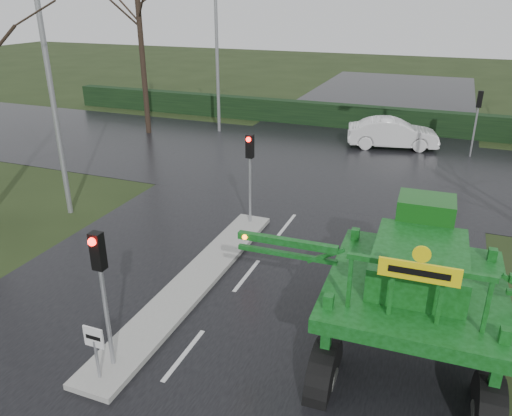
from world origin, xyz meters
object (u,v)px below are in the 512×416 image
(traffic_signal_near, at_px, (100,272))
(street_light_left_near, at_px, (53,58))
(white_sedan, at_px, (391,148))
(traffic_signal_mid, at_px, (250,160))
(street_light_left_far, at_px, (221,33))
(crop_sprayer, at_px, (331,290))
(traffic_signal_far, at_px, (478,109))
(keep_left_sign, at_px, (95,345))

(traffic_signal_near, xyz_separation_m, street_light_left_near, (-6.89, 7.01, 3.40))
(street_light_left_near, xyz_separation_m, white_sedan, (10.49, 14.20, -5.99))
(traffic_signal_mid, relative_size, street_light_left_near, 0.35)
(street_light_left_far, xyz_separation_m, crop_sprayer, (11.54, -19.35, -3.75))
(traffic_signal_far, xyz_separation_m, white_sedan, (-4.21, 0.20, -2.59))
(traffic_signal_mid, xyz_separation_m, white_sedan, (3.59, 12.71, -2.59))
(traffic_signal_near, xyz_separation_m, street_light_left_far, (-6.89, 21.01, 3.40))
(keep_left_sign, bearing_deg, traffic_signal_far, 70.07)
(traffic_signal_far, bearing_deg, street_light_left_far, 0.03)
(traffic_signal_mid, distance_m, street_light_left_near, 7.83)
(crop_sprayer, bearing_deg, keep_left_sign, -156.80)
(traffic_signal_near, height_order, street_light_left_near, street_light_left_near)
(street_light_left_near, xyz_separation_m, crop_sprayer, (11.54, -5.35, -3.75))
(keep_left_sign, relative_size, crop_sprayer, 0.16)
(traffic_signal_mid, relative_size, traffic_signal_far, 1.00)
(keep_left_sign, distance_m, traffic_signal_mid, 9.12)
(street_light_left_near, height_order, crop_sprayer, street_light_left_near)
(street_light_left_near, distance_m, crop_sprayer, 13.26)
(keep_left_sign, height_order, traffic_signal_mid, traffic_signal_mid)
(keep_left_sign, relative_size, traffic_signal_near, 0.38)
(keep_left_sign, height_order, white_sedan, keep_left_sign)
(keep_left_sign, height_order, traffic_signal_near, traffic_signal_near)
(traffic_signal_near, bearing_deg, street_light_left_far, 108.17)
(keep_left_sign, bearing_deg, traffic_signal_mid, 90.00)
(keep_left_sign, bearing_deg, street_light_left_far, 107.78)
(traffic_signal_mid, height_order, street_light_left_far, street_light_left_far)
(street_light_left_far, bearing_deg, crop_sprayer, -59.20)
(crop_sprayer, bearing_deg, traffic_signal_far, 79.14)
(keep_left_sign, distance_m, traffic_signal_near, 1.61)
(keep_left_sign, height_order, traffic_signal_far, traffic_signal_far)
(street_light_left_near, bearing_deg, traffic_signal_far, 43.63)
(traffic_signal_mid, bearing_deg, street_light_left_near, -167.79)
(traffic_signal_near, relative_size, street_light_left_far, 0.35)
(white_sedan, bearing_deg, street_light_left_near, 131.46)
(keep_left_sign, xyz_separation_m, street_light_left_near, (-6.89, 7.50, 4.93))
(street_light_left_near, relative_size, white_sedan, 2.00)
(traffic_signal_near, height_order, traffic_signal_far, same)
(street_light_left_near, bearing_deg, street_light_left_far, 90.00)
(traffic_signal_mid, xyz_separation_m, crop_sprayer, (4.64, -6.85, -0.35))
(traffic_signal_mid, relative_size, street_light_left_far, 0.35)
(keep_left_sign, bearing_deg, white_sedan, 80.60)
(traffic_signal_mid, bearing_deg, white_sedan, 74.22)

